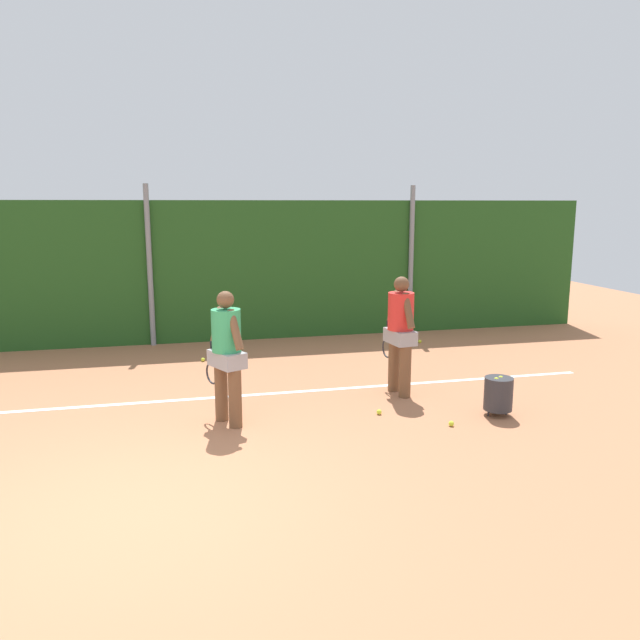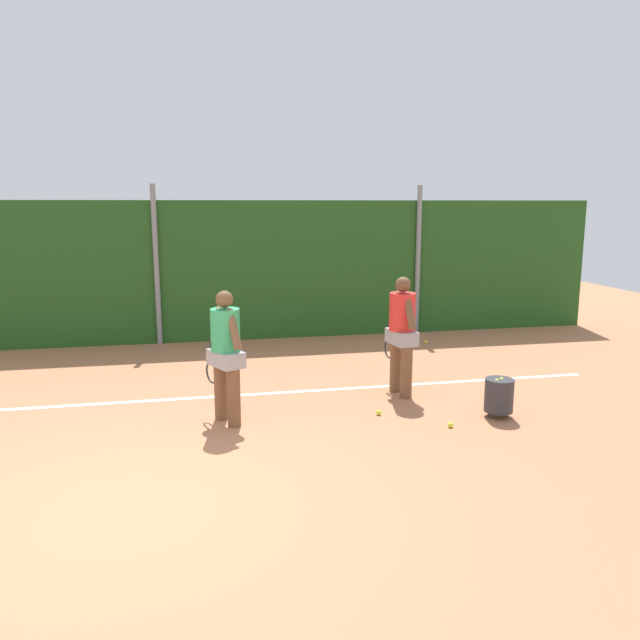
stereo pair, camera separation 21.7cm
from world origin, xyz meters
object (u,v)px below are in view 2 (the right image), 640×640
object	(u,v)px
ball_hopper	(499,395)
tennis_ball_2	(426,342)
tennis_ball_1	(379,413)
player_foreground_near	(226,350)
player_midcourt	(402,330)
tennis_ball_3	(502,381)
tennis_ball_7	(207,359)
tennis_ball_0	(450,425)

from	to	relation	value
ball_hopper	tennis_ball_2	bearing A→B (deg)	81.24
tennis_ball_2	tennis_ball_1	bearing A→B (deg)	-119.27
player_foreground_near	ball_hopper	size ratio (longest dim) A/B	3.21
player_foreground_near	player_midcourt	size ratio (longest dim) A/B	0.98
player_midcourt	player_foreground_near	bearing A→B (deg)	96.74
tennis_ball_2	tennis_ball_3	xyz separation A→B (m)	(0.14, -2.74, 0.00)
ball_hopper	tennis_ball_1	size ratio (longest dim) A/B	7.78
ball_hopper	tennis_ball_3	size ratio (longest dim) A/B	7.78
tennis_ball_2	tennis_ball_7	xyz separation A→B (m)	(-4.16, -0.47, 0.00)
player_midcourt	tennis_ball_2	distance (m)	3.45
player_foreground_near	tennis_ball_2	xyz separation A→B (m)	(4.00, 3.61, -0.89)
tennis_ball_0	tennis_ball_7	bearing A→B (deg)	125.83
ball_hopper	tennis_ball_3	bearing A→B (deg)	60.51
player_foreground_near	tennis_ball_7	xyz separation A→B (m)	(-0.16, 3.14, -0.89)
player_foreground_near	tennis_ball_0	bearing A→B (deg)	-131.93
player_midcourt	tennis_ball_3	world-z (taller)	player_midcourt
player_foreground_near	tennis_ball_0	xyz separation A→B (m)	(2.63, -0.73, -0.89)
tennis_ball_0	player_foreground_near	bearing A→B (deg)	164.56
ball_hopper	tennis_ball_2	distance (m)	4.17
tennis_ball_2	tennis_ball_3	world-z (taller)	same
tennis_ball_2	tennis_ball_7	distance (m)	4.19
ball_hopper	tennis_ball_2	xyz separation A→B (m)	(0.63, 4.11, -0.26)
tennis_ball_3	tennis_ball_1	bearing A→B (deg)	-156.11
player_midcourt	tennis_ball_1	world-z (taller)	player_midcourt
player_midcourt	tennis_ball_1	bearing A→B (deg)	136.26
player_midcourt	tennis_ball_7	distance (m)	3.72
tennis_ball_1	tennis_ball_2	xyz separation A→B (m)	(2.09, 3.73, 0.00)
player_midcourt	tennis_ball_0	world-z (taller)	player_midcourt
tennis_ball_7	tennis_ball_0	bearing A→B (deg)	-54.17
player_midcourt	ball_hopper	world-z (taller)	player_midcourt
player_midcourt	tennis_ball_1	xyz separation A→B (m)	(-0.56, -0.78, -0.91)
tennis_ball_1	player_midcourt	bearing A→B (deg)	54.43
player_foreground_near	tennis_ball_3	size ratio (longest dim) A/B	24.94
tennis_ball_1	tennis_ball_3	size ratio (longest dim) A/B	1.00
tennis_ball_0	tennis_ball_3	size ratio (longest dim) A/B	1.00
tennis_ball_2	player_foreground_near	bearing A→B (deg)	-137.94
tennis_ball_1	tennis_ball_0	bearing A→B (deg)	-40.10
tennis_ball_0	tennis_ball_1	distance (m)	0.94
tennis_ball_2	ball_hopper	bearing A→B (deg)	-98.76
player_foreground_near	ball_hopper	xyz separation A→B (m)	(3.37, -0.50, -0.63)
tennis_ball_1	tennis_ball_7	distance (m)	3.86
player_midcourt	tennis_ball_3	size ratio (longest dim) A/B	25.40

